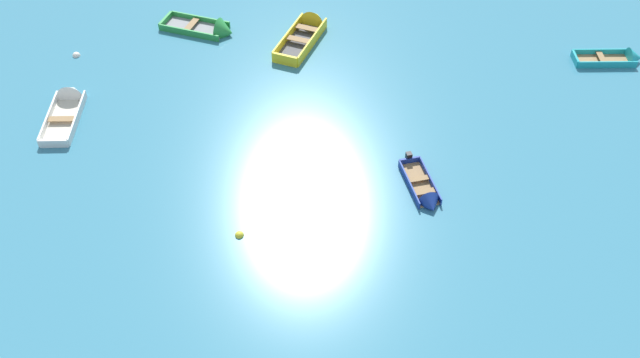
{
  "coord_description": "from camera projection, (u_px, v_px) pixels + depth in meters",
  "views": [
    {
      "loc": [
        4.61,
        0.44,
        19.88
      ],
      "look_at": [
        0.0,
        20.01,
        0.15
      ],
      "focal_mm": 39.48,
      "sensor_mm": 36.0,
      "label": 1
    }
  ],
  "objects": [
    {
      "name": "rowboat_green_outer_right",
      "position": [
        214.0,
        30.0,
        35.92
      ],
      "size": [
        3.97,
        1.77,
        1.3
      ],
      "color": "gray",
      "rests_on": "ground_plane"
    },
    {
      "name": "rowboat_turquoise_midfield_left",
      "position": [
        621.0,
        59.0,
        34.12
      ],
      "size": [
        3.45,
        1.82,
        1.01
      ],
      "color": "#99754C",
      "rests_on": "ground_plane"
    },
    {
      "name": "rowboat_white_outer_left",
      "position": [
        69.0,
        103.0,
        31.63
      ],
      "size": [
        2.2,
        4.12,
        1.2
      ],
      "color": "beige",
      "rests_on": "ground_plane"
    },
    {
      "name": "rowboat_yellow_far_left",
      "position": [
        308.0,
        29.0,
        35.86
      ],
      "size": [
        1.93,
        4.56,
        1.26
      ],
      "color": "#4C4C51",
      "rests_on": "ground_plane"
    },
    {
      "name": "rowboat_deep_blue_center",
      "position": [
        425.0,
        194.0,
        27.57
      ],
      "size": [
        2.11,
        3.02,
        0.85
      ],
      "color": "#99754C",
      "rests_on": "ground_plane"
    },
    {
      "name": "mooring_buoy_central",
      "position": [
        77.0,
        56.0,
        34.57
      ],
      "size": [
        0.38,
        0.38,
        0.38
      ],
      "primitive_type": "sphere",
      "color": "silver",
      "rests_on": "ground_plane"
    },
    {
      "name": "mooring_buoy_between_boats_left",
      "position": [
        239.0,
        235.0,
        26.23
      ],
      "size": [
        0.34,
        0.34,
        0.34
      ],
      "primitive_type": "sphere",
      "color": "yellow",
      "rests_on": "ground_plane"
    }
  ]
}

